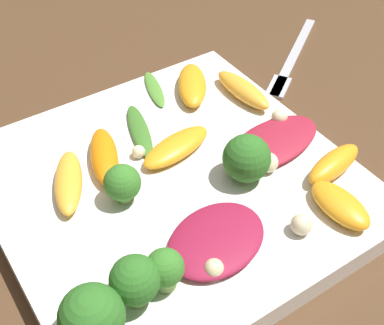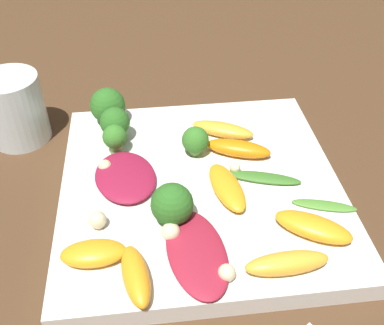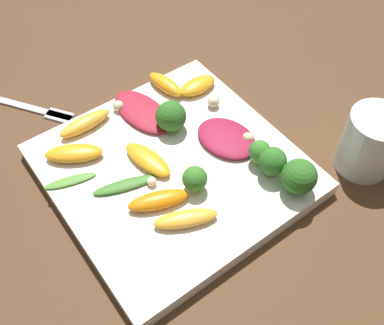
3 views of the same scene
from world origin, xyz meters
name	(u,v)px [view 3 (image 3 of 3)]	position (x,y,z in m)	size (l,w,h in m)	color
ground_plane	(174,174)	(0.00, 0.00, 0.00)	(2.40, 2.40, 0.00)	#4C331E
plate	(173,169)	(0.00, 0.00, 0.01)	(0.30, 0.30, 0.02)	white
drinking_glass	(370,142)	(-0.14, -0.22, 0.04)	(0.07, 0.07, 0.09)	silver
fork	(29,107)	(0.23, 0.10, 0.00)	(0.16, 0.12, 0.01)	#B2B2B7
radicchio_leaf_0	(142,111)	(0.10, -0.02, 0.03)	(0.11, 0.07, 0.01)	maroon
radicchio_leaf_1	(227,138)	(-0.01, -0.08, 0.03)	(0.10, 0.08, 0.01)	maroon
orange_segment_0	(148,160)	(0.02, 0.03, 0.03)	(0.08, 0.04, 0.01)	orange
orange_segment_1	(186,219)	(-0.08, 0.04, 0.03)	(0.05, 0.08, 0.02)	#FCAD33
orange_segment_2	(158,200)	(-0.04, 0.05, 0.03)	(0.05, 0.08, 0.02)	orange
orange_segment_3	(198,86)	(0.09, -0.11, 0.03)	(0.03, 0.06, 0.02)	orange
orange_segment_4	(166,84)	(0.12, -0.07, 0.03)	(0.07, 0.03, 0.02)	orange
orange_segment_5	(85,123)	(0.12, 0.06, 0.03)	(0.03, 0.08, 0.02)	#FCAD33
orange_segment_6	(74,153)	(0.09, 0.10, 0.03)	(0.06, 0.08, 0.02)	orange
broccoli_floret_0	(259,152)	(-0.06, -0.09, 0.04)	(0.03, 0.03, 0.04)	#7A9E51
broccoli_floret_1	(194,179)	(-0.05, 0.00, 0.04)	(0.03, 0.03, 0.04)	#7A9E51
broccoli_floret_2	(171,116)	(0.05, -0.03, 0.05)	(0.04, 0.04, 0.04)	#84AD5B
broccoli_floret_3	(299,177)	(-0.12, -0.10, 0.05)	(0.04, 0.04, 0.05)	#7A9E51
broccoli_floret_4	(272,162)	(-0.09, -0.09, 0.05)	(0.04, 0.04, 0.04)	#7A9E51
arugula_sprig_0	(125,185)	(0.01, 0.07, 0.03)	(0.04, 0.08, 0.01)	#3D7528
arugula_sprig_1	(70,181)	(0.05, 0.12, 0.03)	(0.03, 0.07, 0.00)	#518E33
macadamia_nut_0	(213,102)	(0.05, -0.11, 0.03)	(0.02, 0.02, 0.02)	beige
macadamia_nut_1	(164,113)	(0.08, -0.04, 0.03)	(0.02, 0.02, 0.02)	beige
macadamia_nut_2	(152,182)	(-0.01, 0.04, 0.03)	(0.01, 0.01, 0.01)	beige
macadamia_nut_3	(118,106)	(0.13, 0.01, 0.03)	(0.02, 0.02, 0.02)	beige
macadamia_nut_4	(248,138)	(-0.03, -0.10, 0.03)	(0.02, 0.02, 0.02)	beige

